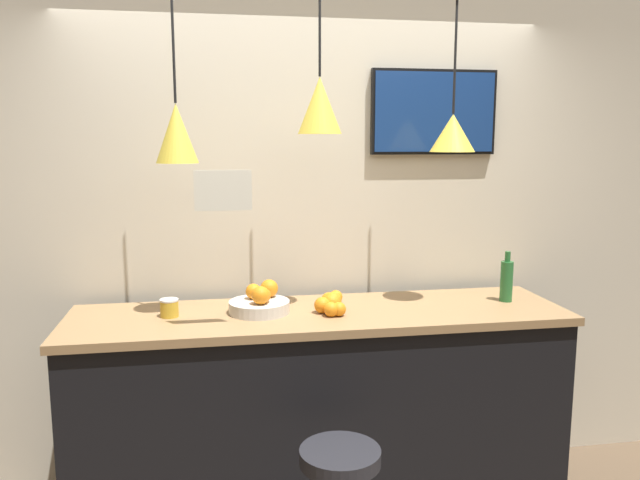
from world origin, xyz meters
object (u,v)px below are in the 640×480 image
(juice_bottle, at_px, (507,280))
(spread_jar, at_px, (169,308))
(fruit_bowl, at_px, (260,302))
(mounted_tv, at_px, (434,112))

(juice_bottle, xyz_separation_m, spread_jar, (-1.69, 0.00, -0.07))
(fruit_bowl, bearing_deg, juice_bottle, -0.10)
(spread_jar, bearing_deg, mounted_tv, 14.10)
(spread_jar, xyz_separation_m, mounted_tv, (1.40, 0.35, 0.92))
(juice_bottle, bearing_deg, mounted_tv, 129.29)
(fruit_bowl, height_order, juice_bottle, juice_bottle)
(juice_bottle, distance_m, spread_jar, 1.69)
(juice_bottle, relative_size, spread_jar, 3.00)
(mounted_tv, bearing_deg, fruit_bowl, -160.26)
(fruit_bowl, xyz_separation_m, juice_bottle, (1.26, -0.00, 0.06))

